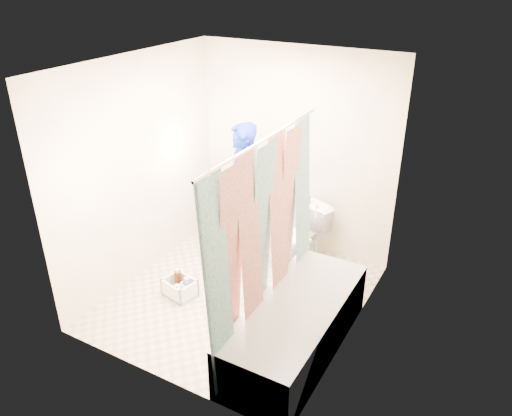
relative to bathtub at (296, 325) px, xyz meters
The scene contains 14 objects.
floor 0.99m from the bathtub, 153.43° to the left, with size 2.60×2.60×0.00m, color tan.
ceiling 2.33m from the bathtub, 153.43° to the left, with size 2.40×2.60×0.02m, color white.
wall_back 2.14m from the bathtub, 116.23° to the left, with size 2.40×0.02×2.40m, color beige.
wall_front 1.54m from the bathtub, 134.17° to the right, with size 2.40×0.02×2.40m, color beige.
wall_left 2.29m from the bathtub, 168.29° to the left, with size 0.02×2.60×2.40m, color beige.
wall_right 1.08m from the bathtub, 50.53° to the left, with size 0.02×2.60×2.40m, color beige.
bathtub is the anchor object (origin of this frame).
curtain_rod 1.71m from the bathtub, behind, with size 0.02×0.02×1.90m, color silver.
shower_curtain 0.82m from the bathtub, behind, with size 0.06×1.75×1.80m, color white.
toilet 1.44m from the bathtub, 113.52° to the left, with size 0.39×0.68×0.70m, color silver.
tank_lid 1.37m from the bathtub, 116.91° to the left, with size 0.43×0.19×0.03m, color white.
tank_internals 1.65m from the bathtub, 109.70° to the left, with size 0.16×0.09×0.23m.
plumber 1.82m from the bathtub, 136.51° to the left, with size 0.59×0.39×1.62m, color #0F379A.
cleaning_caddy 1.41m from the bathtub, behind, with size 0.37×0.32×0.24m.
Camera 1 is at (2.25, -3.66, 3.19)m, focal length 35.00 mm.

